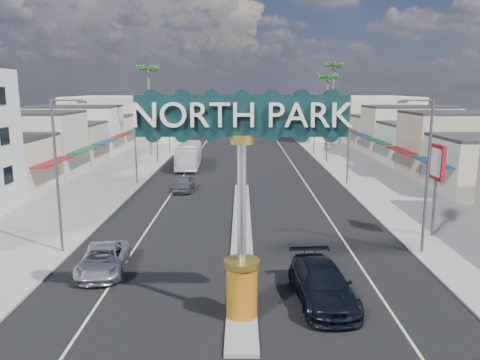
{
  "coord_description": "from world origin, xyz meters",
  "views": [
    {
      "loc": [
        -0.0,
        -16.23,
        9.57
      ],
      "look_at": [
        -0.11,
        10.45,
        4.3
      ],
      "focal_mm": 35.0,
      "sensor_mm": 36.0,
      "label": 1
    }
  ],
  "objects_px": {
    "suv_left": "(103,259)",
    "traffic_signal_left": "(171,130)",
    "streetlight_l_near": "(59,168)",
    "streetlight_r_far": "(314,120)",
    "palm_left_far": "(148,74)",
    "streetlight_l_mid": "(137,134)",
    "city_bus": "(189,155)",
    "streetlight_r_near": "(425,169)",
    "gateway_sign": "(242,181)",
    "streetlight_r_mid": "(347,134)",
    "palm_right_far": "(334,70)",
    "traffic_signal_right": "(313,130)",
    "palm_right_mid": "(328,81)",
    "streetlight_l_far": "(170,120)",
    "bank_pylon_sign": "(437,168)",
    "car_parked_left": "(183,184)",
    "suv_right": "(322,284)"
  },
  "relations": [
    {
      "from": "traffic_signal_left",
      "to": "streetlight_r_mid",
      "type": "bearing_deg",
      "value": -35.5
    },
    {
      "from": "traffic_signal_right",
      "to": "palm_right_mid",
      "type": "height_order",
      "value": "palm_right_mid"
    },
    {
      "from": "gateway_sign",
      "to": "bank_pylon_sign",
      "type": "distance_m",
      "value": 16.62
    },
    {
      "from": "traffic_signal_left",
      "to": "streetlight_r_far",
      "type": "height_order",
      "value": "streetlight_r_far"
    },
    {
      "from": "streetlight_l_near",
      "to": "streetlight_r_far",
      "type": "distance_m",
      "value": 46.9
    },
    {
      "from": "streetlight_r_near",
      "to": "city_bus",
      "type": "height_order",
      "value": "streetlight_r_near"
    },
    {
      "from": "streetlight_l_mid",
      "to": "palm_left_far",
      "type": "distance_m",
      "value": 21.16
    },
    {
      "from": "gateway_sign",
      "to": "streetlight_r_mid",
      "type": "bearing_deg",
      "value": 69.58
    },
    {
      "from": "traffic_signal_right",
      "to": "streetlight_l_mid",
      "type": "bearing_deg",
      "value": -144.5
    },
    {
      "from": "streetlight_l_near",
      "to": "streetlight_r_near",
      "type": "xyz_separation_m",
      "value": [
        20.87,
        0.0,
        0.0
      ]
    },
    {
      "from": "palm_left_far",
      "to": "palm_right_mid",
      "type": "relative_size",
      "value": 1.08
    },
    {
      "from": "suv_right",
      "to": "streetlight_r_near",
      "type": "bearing_deg",
      "value": 38.6
    },
    {
      "from": "traffic_signal_right",
      "to": "suv_left",
      "type": "distance_m",
      "value": 40.58
    },
    {
      "from": "traffic_signal_left",
      "to": "streetlight_l_mid",
      "type": "distance_m",
      "value": 14.07
    },
    {
      "from": "streetlight_r_near",
      "to": "streetlight_r_far",
      "type": "relative_size",
      "value": 1.0
    },
    {
      "from": "palm_right_mid",
      "to": "city_bus",
      "type": "height_order",
      "value": "palm_right_mid"
    },
    {
      "from": "streetlight_r_far",
      "to": "palm_right_mid",
      "type": "distance_m",
      "value": 7.3
    },
    {
      "from": "streetlight_r_near",
      "to": "palm_left_far",
      "type": "distance_m",
      "value": 46.8
    },
    {
      "from": "gateway_sign",
      "to": "traffic_signal_right",
      "type": "height_order",
      "value": "gateway_sign"
    },
    {
      "from": "gateway_sign",
      "to": "traffic_signal_left",
      "type": "xyz_separation_m",
      "value": [
        -9.18,
        42.02,
        -1.65
      ]
    },
    {
      "from": "traffic_signal_left",
      "to": "bank_pylon_sign",
      "type": "xyz_separation_m",
      "value": [
        21.56,
        -31.0,
        0.35
      ]
    },
    {
      "from": "streetlight_r_far",
      "to": "traffic_signal_left",
      "type": "bearing_deg",
      "value": -157.8
    },
    {
      "from": "traffic_signal_left",
      "to": "city_bus",
      "type": "height_order",
      "value": "traffic_signal_left"
    },
    {
      "from": "traffic_signal_right",
      "to": "palm_right_mid",
      "type": "relative_size",
      "value": 0.5
    },
    {
      "from": "palm_right_far",
      "to": "car_parked_left",
      "type": "xyz_separation_m",
      "value": [
        -20.5,
        -35.17,
        -11.68
      ]
    },
    {
      "from": "streetlight_l_near",
      "to": "palm_right_mid",
      "type": "height_order",
      "value": "palm_right_mid"
    },
    {
      "from": "streetlight_l_near",
      "to": "suv_left",
      "type": "bearing_deg",
      "value": -43.0
    },
    {
      "from": "streetlight_l_far",
      "to": "bank_pylon_sign",
      "type": "relative_size",
      "value": 1.51
    },
    {
      "from": "car_parked_left",
      "to": "bank_pylon_sign",
      "type": "xyz_separation_m",
      "value": [
        17.88,
        -13.84,
        3.91
      ]
    },
    {
      "from": "streetlight_l_near",
      "to": "suv_left",
      "type": "relative_size",
      "value": 1.82
    },
    {
      "from": "palm_right_mid",
      "to": "streetlight_r_near",
      "type": "bearing_deg",
      "value": -93.19
    },
    {
      "from": "palm_right_far",
      "to": "traffic_signal_right",
      "type": "bearing_deg",
      "value": -107.9
    },
    {
      "from": "traffic_signal_right",
      "to": "suv_left",
      "type": "bearing_deg",
      "value": -114.09
    },
    {
      "from": "streetlight_r_far",
      "to": "palm_left_far",
      "type": "xyz_separation_m",
      "value": [
        -23.43,
        -2.0,
        6.43
      ]
    },
    {
      "from": "gateway_sign",
      "to": "palm_right_far",
      "type": "height_order",
      "value": "palm_right_far"
    },
    {
      "from": "streetlight_r_mid",
      "to": "suv_left",
      "type": "distance_m",
      "value": 29.31
    },
    {
      "from": "traffic_signal_left",
      "to": "bank_pylon_sign",
      "type": "bearing_deg",
      "value": -55.18
    },
    {
      "from": "streetlight_l_near",
      "to": "palm_right_mid",
      "type": "distance_m",
      "value": 51.92
    },
    {
      "from": "streetlight_r_mid",
      "to": "palm_left_far",
      "type": "relative_size",
      "value": 0.69
    },
    {
      "from": "streetlight_l_mid",
      "to": "streetlight_r_far",
      "type": "height_order",
      "value": "same"
    },
    {
      "from": "city_bus",
      "to": "palm_right_mid",
      "type": "bearing_deg",
      "value": 36.97
    },
    {
      "from": "gateway_sign",
      "to": "streetlight_r_near",
      "type": "distance_m",
      "value": 13.19
    },
    {
      "from": "streetlight_r_mid",
      "to": "streetlight_r_near",
      "type": "bearing_deg",
      "value": -90.0
    },
    {
      "from": "streetlight_l_far",
      "to": "suv_right",
      "type": "height_order",
      "value": "streetlight_l_far"
    },
    {
      "from": "city_bus",
      "to": "streetlight_r_near",
      "type": "bearing_deg",
      "value": -62.6
    },
    {
      "from": "traffic_signal_left",
      "to": "streetlight_l_near",
      "type": "bearing_deg",
      "value": -92.1
    },
    {
      "from": "traffic_signal_left",
      "to": "streetlight_l_mid",
      "type": "relative_size",
      "value": 0.67
    },
    {
      "from": "suv_left",
      "to": "traffic_signal_left",
      "type": "bearing_deg",
      "value": 86.76
    },
    {
      "from": "traffic_signal_right",
      "to": "palm_right_mid",
      "type": "bearing_deg",
      "value": 72.37
    },
    {
      "from": "streetlight_l_far",
      "to": "palm_right_far",
      "type": "distance_m",
      "value": 28.29
    }
  ]
}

